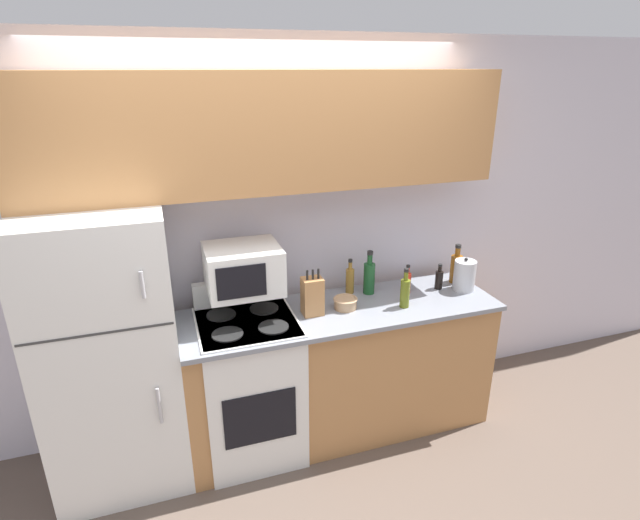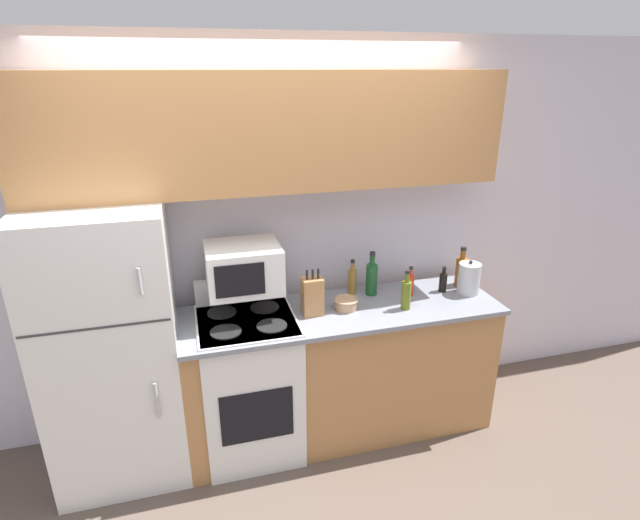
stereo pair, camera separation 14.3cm
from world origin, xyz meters
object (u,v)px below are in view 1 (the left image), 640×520
Objects in this scene: refrigerator at (111,353)px; kettle at (464,275)px; bottle_soy_sauce at (439,279)px; bottle_whiskey at (456,267)px; bowl at (345,303)px; bottle_hot_sauce at (407,282)px; microwave at (243,269)px; knife_block at (312,296)px; stove at (250,385)px; bottle_wine_green at (369,277)px; bottle_vinegar at (350,280)px; bottle_olive_oil at (405,292)px.

kettle is at bearing -1.40° from refrigerator.
bottle_whiskey is at bearing 19.85° from bottle_soy_sauce.
bottle_soy_sauce is (0.71, 0.08, 0.03)m from bowl.
bottle_hot_sauce reaches higher than bowl.
microwave is 2.41× the size of bottle_soy_sauce.
kettle is at bearing -11.02° from bottle_hot_sauce.
bowl is at bearing 2.01° from knife_block.
bottle_wine_green is (0.86, 0.15, 0.56)m from stove.
microwave is (0.78, 0.03, 0.40)m from refrigerator.
bottle_soy_sauce is at bearing -12.41° from bottle_vinegar.
bottle_olive_oil is (-0.35, -0.17, 0.03)m from bottle_soy_sauce.
refrigerator reaches higher than stove.
refrigerator is 10.92× the size of bowl.
stove is at bearing -164.87° from bottle_vinegar.
bottle_hot_sauce is 0.67× the size of bottle_wine_green.
knife_block reaches higher than bottle_hot_sauce.
microwave is 1.51m from bottle_whiskey.
kettle is (2.26, -0.06, 0.20)m from refrigerator.
bottle_vinegar is at bearing 129.16° from bottle_olive_oil.
bottle_hot_sauce is 0.41m from bottle_whiskey.
stove is at bearing 179.96° from kettle.
bowl is at bearing -145.02° from bottle_wine_green.
knife_block is 1.27× the size of kettle.
kettle is at bearing 0.79° from knife_block.
knife_block is at bearing -179.21° from kettle.
refrigerator is at bearing 174.77° from bottle_olive_oil.
stove is at bearing -4.03° from refrigerator.
microwave is at bearing 82.36° from stove.
bottle_whiskey reaches higher than bottle_hot_sauce.
bottle_olive_oil is (1.76, -0.16, 0.19)m from refrigerator.
stove is at bearing -175.14° from bottle_whiskey.
microwave is 1.86× the size of kettle.
bowl is at bearing -2.57° from refrigerator.
bottle_whiskey is (2.28, 0.07, 0.20)m from refrigerator.
knife_block is 1.06× the size of bottle_whiskey.
refrigerator reaches higher than bowl.
bottle_olive_oil is at bearing -121.77° from bottle_hot_sauce.
bottle_wine_green reaches higher than bottle_vinegar.
bottle_whiskey is at bearing -5.30° from bottle_vinegar.
stove is (0.77, -0.05, -0.35)m from refrigerator.
bottle_wine_green is at bearing 3.47° from refrigerator.
refrigerator is at bearing -179.65° from bottle_soy_sauce.
refrigerator is at bearing 176.57° from knife_block.
kettle is at bearing -97.67° from bottle_whiskey.
bottle_olive_oil is 0.40m from bottle_vinegar.
refrigerator is at bearing -174.50° from bottle_vinegar.
stove is 1.04m from bottle_wine_green.
microwave is 1.45× the size of bottle_wine_green.
bottle_whiskey is at bearing 24.33° from bottle_olive_oil.
bottle_wine_green is at bearing 10.12° from stove.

